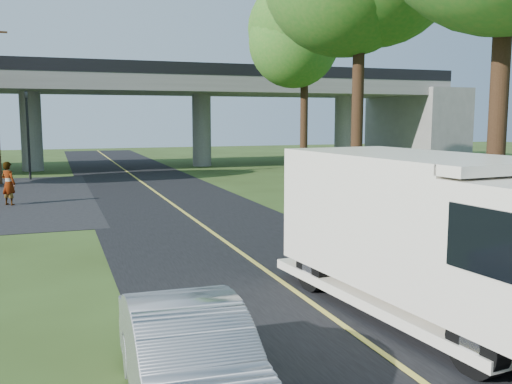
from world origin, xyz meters
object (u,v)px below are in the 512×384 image
traffic_signal (28,125)px  silver_sedan (190,361)px  pedestrian (9,184)px  tree_right_far (309,34)px  step_van (430,231)px

traffic_signal → silver_sedan: traffic_signal is taller
pedestrian → traffic_signal: bearing=-50.4°
silver_sedan → pedestrian: 19.40m
tree_right_far → step_van: size_ratio=1.50×
step_van → silver_sedan: (-4.92, -1.91, -0.95)m
tree_right_far → silver_sedan: size_ratio=2.68×
traffic_signal → pedestrian: traffic_signal is taller
tree_right_far → pedestrian: 17.85m
traffic_signal → silver_sedan: size_ratio=1.27×
traffic_signal → step_van: (7.72, -27.61, -1.58)m
silver_sedan → pedestrian: pedestrian is taller
tree_right_far → silver_sedan: tree_right_far is taller
tree_right_far → pedestrian: size_ratio=5.96×
step_van → pedestrian: step_van is taller
traffic_signal → tree_right_far: tree_right_far is taller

